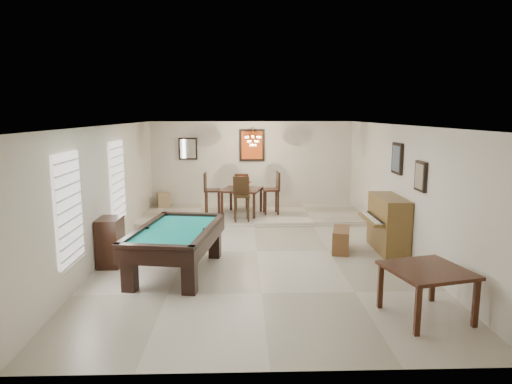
{
  "coord_description": "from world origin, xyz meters",
  "views": [
    {
      "loc": [
        -0.31,
        -9.14,
        2.83
      ],
      "look_at": [
        0.0,
        0.6,
        1.15
      ],
      "focal_mm": 32.0,
      "sensor_mm": 36.0,
      "label": 1
    }
  ],
  "objects": [
    {
      "name": "wall_front",
      "position": [
        0.0,
        -4.5,
        1.3
      ],
      "size": [
        6.0,
        0.04,
        2.6
      ],
      "primitive_type": "cube",
      "color": "silver",
      "rests_on": "ground_plane"
    },
    {
      "name": "window_left_front",
      "position": [
        -2.97,
        -2.2,
        1.4
      ],
      "size": [
        0.06,
        1.0,
        1.7
      ],
      "primitive_type": "cube",
      "color": "white",
      "rests_on": "wall_left"
    },
    {
      "name": "ceiling",
      "position": [
        0.0,
        0.0,
        2.6
      ],
      "size": [
        6.0,
        9.0,
        0.04
      ],
      "primitive_type": "cube",
      "color": "white",
      "rests_on": "wall_back"
    },
    {
      "name": "flower_vase",
      "position": [
        -0.31,
        3.01,
        1.07
      ],
      "size": [
        0.18,
        0.18,
        0.24
      ],
      "primitive_type": null,
      "rotation": [
        0.0,
        0.0,
        0.33
      ],
      "color": "red",
      "rests_on": "dining_table"
    },
    {
      "name": "dining_chair_west",
      "position": [
        -1.1,
        3.0,
        0.7
      ],
      "size": [
        0.43,
        0.43,
        1.15
      ],
      "primitive_type": null,
      "rotation": [
        0.0,
        0.0,
        1.56
      ],
      "color": "black",
      "rests_on": "dining_step"
    },
    {
      "name": "dining_step",
      "position": [
        0.0,
        3.25,
        0.06
      ],
      "size": [
        6.0,
        2.5,
        0.12
      ],
      "primitive_type": "cube",
      "color": "beige",
      "rests_on": "ground_plane"
    },
    {
      "name": "right_picture_lower",
      "position": [
        2.96,
        -1.0,
        1.7
      ],
      "size": [
        0.06,
        0.45,
        0.55
      ],
      "primitive_type": "cube",
      "color": "gray",
      "rests_on": "wall_right"
    },
    {
      "name": "upright_piano",
      "position": [
        2.59,
        -0.03,
        0.57
      ],
      "size": [
        0.77,
        1.38,
        1.15
      ],
      "primitive_type": null,
      "color": "brown",
      "rests_on": "ground_plane"
    },
    {
      "name": "pool_table",
      "position": [
        -1.49,
        -1.22,
        0.4
      ],
      "size": [
        1.65,
        2.55,
        0.79
      ],
      "primitive_type": null,
      "rotation": [
        0.0,
        0.0,
        -0.16
      ],
      "color": "black",
      "rests_on": "ground_plane"
    },
    {
      "name": "ground_plane",
      "position": [
        0.0,
        0.0,
        -0.01
      ],
      "size": [
        6.0,
        9.0,
        0.02
      ],
      "primitive_type": "cube",
      "color": "beige"
    },
    {
      "name": "dining_chair_south",
      "position": [
        -0.32,
        2.26,
        0.68
      ],
      "size": [
        0.44,
        0.44,
        1.12
      ],
      "primitive_type": null,
      "rotation": [
        0.0,
        0.0,
        0.06
      ],
      "color": "black",
      "rests_on": "dining_step"
    },
    {
      "name": "square_table",
      "position": [
        2.26,
        -3.17,
        0.36
      ],
      "size": [
        1.25,
        1.25,
        0.71
      ],
      "primitive_type": null,
      "rotation": [
        0.0,
        0.0,
        0.25
      ],
      "color": "black",
      "rests_on": "ground_plane"
    },
    {
      "name": "wall_back",
      "position": [
        0.0,
        4.5,
        1.3
      ],
      "size": [
        6.0,
        0.04,
        2.6
      ],
      "primitive_type": "cube",
      "color": "silver",
      "rests_on": "ground_plane"
    },
    {
      "name": "window_left_rear",
      "position": [
        -2.97,
        0.6,
        1.4
      ],
      "size": [
        0.06,
        1.0,
        1.7
      ],
      "primitive_type": "cube",
      "color": "white",
      "rests_on": "wall_left"
    },
    {
      "name": "back_mirror",
      "position": [
        -1.9,
        4.46,
        1.8
      ],
      "size": [
        0.55,
        0.06,
        0.65
      ],
      "primitive_type": "cube",
      "color": "white",
      "rests_on": "wall_back"
    },
    {
      "name": "wall_left",
      "position": [
        -3.0,
        0.0,
        1.3
      ],
      "size": [
        0.04,
        9.0,
        2.6
      ],
      "primitive_type": "cube",
      "color": "silver",
      "rests_on": "ground_plane"
    },
    {
      "name": "chandelier",
      "position": [
        0.0,
        3.2,
        2.2
      ],
      "size": [
        0.44,
        0.44,
        0.6
      ],
      "primitive_type": null,
      "color": "#FFE5B2",
      "rests_on": "ceiling"
    },
    {
      "name": "dining_chair_north",
      "position": [
        -0.32,
        3.76,
        0.64
      ],
      "size": [
        0.4,
        0.4,
        1.03
      ],
      "primitive_type": null,
      "rotation": [
        0.0,
        0.0,
        3.18
      ],
      "color": "black",
      "rests_on": "dining_step"
    },
    {
      "name": "back_painting",
      "position": [
        0.0,
        4.46,
        1.9
      ],
      "size": [
        0.75,
        0.06,
        0.95
      ],
      "primitive_type": "cube",
      "color": "#D84C14",
      "rests_on": "wall_back"
    },
    {
      "name": "dining_table",
      "position": [
        -0.31,
        3.01,
        0.53
      ],
      "size": [
        1.22,
        1.22,
        0.83
      ],
      "primitive_type": null,
      "rotation": [
        0.0,
        0.0,
        -0.25
      ],
      "color": "black",
      "rests_on": "dining_step"
    },
    {
      "name": "corner_bench",
      "position": [
        -2.62,
        4.15,
        0.32
      ],
      "size": [
        0.46,
        0.53,
        0.4
      ],
      "primitive_type": "cube",
      "rotation": [
        0.0,
        0.0,
        0.28
      ],
      "color": "tan",
      "rests_on": "dining_step"
    },
    {
      "name": "apothecary_chest",
      "position": [
        -2.78,
        -0.8,
        0.46
      ],
      "size": [
        0.41,
        0.61,
        0.91
      ],
      "primitive_type": "cube",
      "color": "black",
      "rests_on": "ground_plane"
    },
    {
      "name": "wall_right",
      "position": [
        3.0,
        0.0,
        1.3
      ],
      "size": [
        0.04,
        9.0,
        2.6
      ],
      "primitive_type": "cube",
      "color": "silver",
      "rests_on": "ground_plane"
    },
    {
      "name": "right_picture_upper",
      "position": [
        2.96,
        0.3,
        1.9
      ],
      "size": [
        0.06,
        0.55,
        0.65
      ],
      "primitive_type": "cube",
      "color": "slate",
      "rests_on": "wall_right"
    },
    {
      "name": "piano_bench",
      "position": [
        1.75,
        -0.02,
        0.24
      ],
      "size": [
        0.52,
        0.9,
        0.47
      ],
      "primitive_type": "cube",
      "rotation": [
        0.0,
        0.0,
        -0.24
      ],
      "color": "brown",
      "rests_on": "ground_plane"
    },
    {
      "name": "dining_chair_east",
      "position": [
        0.49,
        3.05,
        0.7
      ],
      "size": [
        0.46,
        0.46,
        1.15
      ],
      "primitive_type": null,
      "rotation": [
        0.0,
        0.0,
        -1.48
      ],
      "color": "black",
      "rests_on": "dining_step"
    }
  ]
}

